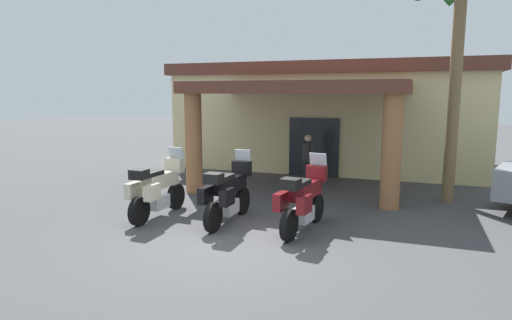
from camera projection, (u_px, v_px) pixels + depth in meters
ground_plane at (227, 242)px, 8.79m from camera, size 80.00×80.00×0.00m
motel_building at (330, 114)px, 18.26m from camera, size 12.05×10.72×4.11m
motorcycle_cream at (158, 189)px, 10.48m from camera, size 0.71×2.21×1.61m
motorcycle_black at (228, 193)px, 10.01m from camera, size 0.71×2.21×1.61m
motorcycle_maroon at (303, 199)px, 9.40m from camera, size 0.79×2.21×1.61m
pedestrian at (308, 157)px, 13.90m from camera, size 0.43×0.37×1.67m
palm_tree_near_portico at (460, 15)px, 11.31m from camera, size 2.47×2.54×6.73m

